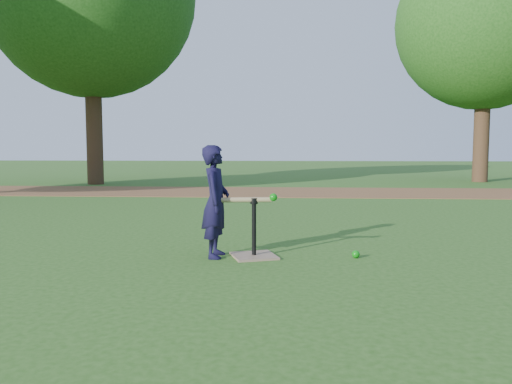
{
  "coord_description": "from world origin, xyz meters",
  "views": [
    {
      "loc": [
        0.11,
        -5.28,
        1.12
      ],
      "look_at": [
        -0.26,
        0.1,
        0.65
      ],
      "focal_mm": 35.0,
      "sensor_mm": 36.0,
      "label": 1
    }
  ],
  "objects": [
    {
      "name": "swing_action",
      "position": [
        -0.34,
        -0.23,
        0.6
      ],
      "size": [
        0.69,
        0.14,
        0.1
      ],
      "color": "tan",
      "rests_on": "ground"
    },
    {
      "name": "tree_right",
      "position": [
        6.5,
        12.0,
        5.29
      ],
      "size": [
        5.8,
        5.8,
        8.21
      ],
      "color": "#382316",
      "rests_on": "ground"
    },
    {
      "name": "child",
      "position": [
        -0.65,
        -0.22,
        0.58
      ],
      "size": [
        0.28,
        0.42,
        1.16
      ],
      "primitive_type": "imported",
      "rotation": [
        0.0,
        0.0,
        1.56
      ],
      "color": "black",
      "rests_on": "ground"
    },
    {
      "name": "wiffle_ball_ground",
      "position": [
        0.79,
        -0.18,
        0.04
      ],
      "size": [
        0.08,
        0.08,
        0.08
      ],
      "primitive_type": "sphere",
      "color": "#0B800E",
      "rests_on": "ground"
    },
    {
      "name": "batting_tee",
      "position": [
        -0.26,
        -0.2,
        0.11
      ],
      "size": [
        0.55,
        0.55,
        0.61
      ],
      "color": "#8D7059",
      "rests_on": "ground"
    },
    {
      "name": "dirt_strip",
      "position": [
        0.0,
        7.5,
        0.01
      ],
      "size": [
        24.0,
        3.0,
        0.01
      ],
      "primitive_type": "cube",
      "color": "brown",
      "rests_on": "ground"
    },
    {
      "name": "ground",
      "position": [
        0.0,
        0.0,
        0.0
      ],
      "size": [
        80.0,
        80.0,
        0.0
      ],
      "primitive_type": "plane",
      "color": "#285116",
      "rests_on": "ground"
    }
  ]
}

